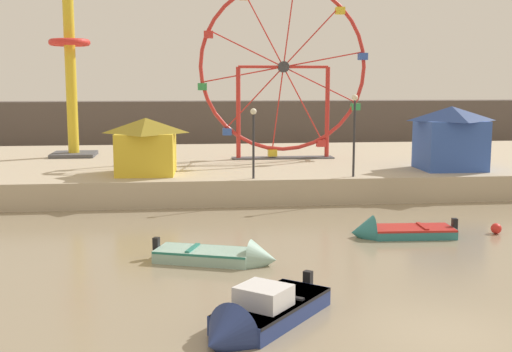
{
  "coord_description": "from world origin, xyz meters",
  "views": [
    {
      "loc": [
        -6.45,
        -14.9,
        6.29
      ],
      "look_at": [
        -3.45,
        11.69,
        2.37
      ],
      "focal_mm": 45.7,
      "sensor_mm": 36.0,
      "label": 1
    }
  ],
  "objects_px": {
    "ferris_wheel_red_frame": "(283,70)",
    "mooring_buoy_orange": "(496,229)",
    "motorboat_navy_blue": "(255,317)",
    "motorboat_teal_painted": "(391,232)",
    "motorboat_seafoam": "(227,256)",
    "drop_tower_yellow_tower": "(70,52)",
    "carnival_booth_blue_tent": "(451,137)",
    "promenade_lamp_far": "(253,132)",
    "carnival_booth_yellow_awning": "(146,145)",
    "promenade_lamp_near": "(354,124)"
  },
  "relations": [
    {
      "from": "ferris_wheel_red_frame",
      "to": "mooring_buoy_orange",
      "type": "relative_size",
      "value": 25.27
    },
    {
      "from": "motorboat_navy_blue",
      "to": "mooring_buoy_orange",
      "type": "distance_m",
      "value": 14.5
    },
    {
      "from": "motorboat_teal_painted",
      "to": "motorboat_navy_blue",
      "type": "distance_m",
      "value": 11.39
    },
    {
      "from": "motorboat_seafoam",
      "to": "drop_tower_yellow_tower",
      "type": "xyz_separation_m",
      "value": [
        -8.64,
        21.86,
        7.9
      ]
    },
    {
      "from": "motorboat_navy_blue",
      "to": "mooring_buoy_orange",
      "type": "xyz_separation_m",
      "value": [
        11.1,
        9.33,
        -0.11
      ]
    },
    {
      "from": "motorboat_navy_blue",
      "to": "carnival_booth_blue_tent",
      "type": "height_order",
      "value": "carnival_booth_blue_tent"
    },
    {
      "from": "motorboat_navy_blue",
      "to": "ferris_wheel_red_frame",
      "type": "xyz_separation_m",
      "value": [
        4.61,
        25.3,
        6.61
      ]
    },
    {
      "from": "drop_tower_yellow_tower",
      "to": "carnival_booth_blue_tent",
      "type": "height_order",
      "value": "drop_tower_yellow_tower"
    },
    {
      "from": "carnival_booth_blue_tent",
      "to": "promenade_lamp_far",
      "type": "relative_size",
      "value": 1.05
    },
    {
      "from": "motorboat_navy_blue",
      "to": "carnival_booth_yellow_awning",
      "type": "bearing_deg",
      "value": -129.86
    },
    {
      "from": "motorboat_seafoam",
      "to": "promenade_lamp_far",
      "type": "relative_size",
      "value": 1.25
    },
    {
      "from": "motorboat_navy_blue",
      "to": "carnival_booth_yellow_awning",
      "type": "height_order",
      "value": "carnival_booth_yellow_awning"
    },
    {
      "from": "motorboat_navy_blue",
      "to": "drop_tower_yellow_tower",
      "type": "xyz_separation_m",
      "value": [
        -8.92,
        28.06,
        7.8
      ]
    },
    {
      "from": "motorboat_seafoam",
      "to": "motorboat_navy_blue",
      "type": "xyz_separation_m",
      "value": [
        0.29,
        -6.2,
        0.09
      ]
    },
    {
      "from": "carnival_booth_blue_tent",
      "to": "promenade_lamp_near",
      "type": "distance_m",
      "value": 6.51
    },
    {
      "from": "promenade_lamp_far",
      "to": "motorboat_seafoam",
      "type": "bearing_deg",
      "value": -101.04
    },
    {
      "from": "motorboat_navy_blue",
      "to": "promenade_lamp_far",
      "type": "height_order",
      "value": "promenade_lamp_far"
    },
    {
      "from": "carnival_booth_yellow_awning",
      "to": "promenade_lamp_near",
      "type": "height_order",
      "value": "promenade_lamp_near"
    },
    {
      "from": "carnival_booth_yellow_awning",
      "to": "motorboat_seafoam",
      "type": "bearing_deg",
      "value": -72.52
    },
    {
      "from": "carnival_booth_blue_tent",
      "to": "motorboat_seafoam",
      "type": "bearing_deg",
      "value": -135.51
    },
    {
      "from": "ferris_wheel_red_frame",
      "to": "carnival_booth_yellow_awning",
      "type": "distance_m",
      "value": 11.08
    },
    {
      "from": "motorboat_teal_painted",
      "to": "carnival_booth_blue_tent",
      "type": "xyz_separation_m",
      "value": [
        6.51,
        9.78,
        2.97
      ]
    },
    {
      "from": "carnival_booth_yellow_awning",
      "to": "mooring_buoy_orange",
      "type": "xyz_separation_m",
      "value": [
        14.81,
        -9.85,
        -2.69
      ]
    },
    {
      "from": "carnival_booth_yellow_awning",
      "to": "carnival_booth_blue_tent",
      "type": "bearing_deg",
      "value": 2.33
    },
    {
      "from": "motorboat_teal_painted",
      "to": "carnival_booth_blue_tent",
      "type": "bearing_deg",
      "value": -120.63
    },
    {
      "from": "drop_tower_yellow_tower",
      "to": "mooring_buoy_orange",
      "type": "bearing_deg",
      "value": -43.08
    },
    {
      "from": "motorboat_navy_blue",
      "to": "mooring_buoy_orange",
      "type": "height_order",
      "value": "motorboat_navy_blue"
    },
    {
      "from": "promenade_lamp_far",
      "to": "mooring_buoy_orange",
      "type": "bearing_deg",
      "value": -39.06
    },
    {
      "from": "ferris_wheel_red_frame",
      "to": "motorboat_seafoam",
      "type": "bearing_deg",
      "value": -104.39
    },
    {
      "from": "motorboat_seafoam",
      "to": "mooring_buoy_orange",
      "type": "relative_size",
      "value": 10.18
    },
    {
      "from": "motorboat_seafoam",
      "to": "carnival_booth_yellow_awning",
      "type": "xyz_separation_m",
      "value": [
        -3.41,
        12.97,
        2.67
      ]
    },
    {
      "from": "promenade_lamp_near",
      "to": "mooring_buoy_orange",
      "type": "height_order",
      "value": "promenade_lamp_near"
    },
    {
      "from": "motorboat_navy_blue",
      "to": "ferris_wheel_red_frame",
      "type": "relative_size",
      "value": 0.42
    },
    {
      "from": "mooring_buoy_orange",
      "to": "motorboat_teal_painted",
      "type": "bearing_deg",
      "value": -179.37
    },
    {
      "from": "motorboat_seafoam",
      "to": "promenade_lamp_far",
      "type": "xyz_separation_m",
      "value": [
        2.08,
        10.68,
        3.48
      ]
    },
    {
      "from": "motorboat_teal_painted",
      "to": "motorboat_navy_blue",
      "type": "height_order",
      "value": "motorboat_navy_blue"
    },
    {
      "from": "ferris_wheel_red_frame",
      "to": "promenade_lamp_far",
      "type": "relative_size",
      "value": 3.12
    },
    {
      "from": "motorboat_teal_painted",
      "to": "drop_tower_yellow_tower",
      "type": "distance_m",
      "value": 25.62
    },
    {
      "from": "motorboat_seafoam",
      "to": "drop_tower_yellow_tower",
      "type": "height_order",
      "value": "drop_tower_yellow_tower"
    },
    {
      "from": "mooring_buoy_orange",
      "to": "motorboat_seafoam",
      "type": "bearing_deg",
      "value": -164.64
    },
    {
      "from": "carnival_booth_blue_tent",
      "to": "drop_tower_yellow_tower",
      "type": "bearing_deg",
      "value": 158.47
    },
    {
      "from": "drop_tower_yellow_tower",
      "to": "promenade_lamp_far",
      "type": "bearing_deg",
      "value": -46.2
    },
    {
      "from": "motorboat_teal_painted",
      "to": "ferris_wheel_red_frame",
      "type": "height_order",
      "value": "ferris_wheel_red_frame"
    },
    {
      "from": "motorboat_seafoam",
      "to": "drop_tower_yellow_tower",
      "type": "bearing_deg",
      "value": 131.27
    },
    {
      "from": "ferris_wheel_red_frame",
      "to": "promenade_lamp_near",
      "type": "xyz_separation_m",
      "value": [
        2.41,
        -8.36,
        -2.84
      ]
    },
    {
      "from": "motorboat_seafoam",
      "to": "motorboat_navy_blue",
      "type": "height_order",
      "value": "motorboat_navy_blue"
    },
    {
      "from": "motorboat_navy_blue",
      "to": "promenade_lamp_near",
      "type": "bearing_deg",
      "value": -163.32
    },
    {
      "from": "ferris_wheel_red_frame",
      "to": "promenade_lamp_far",
      "type": "height_order",
      "value": "ferris_wheel_red_frame"
    },
    {
      "from": "drop_tower_yellow_tower",
      "to": "carnival_booth_blue_tent",
      "type": "bearing_deg",
      "value": -22.22
    },
    {
      "from": "motorboat_seafoam",
      "to": "motorboat_navy_blue",
      "type": "bearing_deg",
      "value": -67.62
    }
  ]
}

